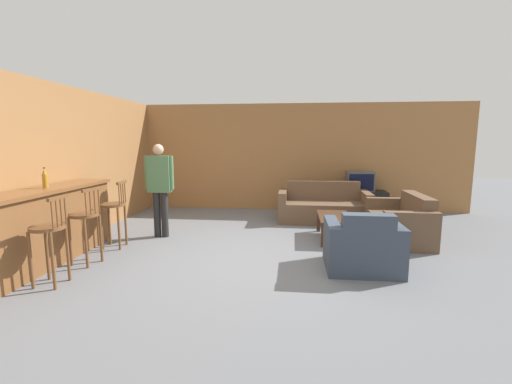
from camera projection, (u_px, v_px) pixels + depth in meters
name	position (u px, v px, depth m)	size (l,w,h in m)	color
ground_plane	(257.00, 257.00, 5.05)	(24.00, 24.00, 0.00)	slate
wall_back	(273.00, 157.00, 8.46)	(9.40, 0.08, 2.60)	#9E6B3D
wall_left	(97.00, 162.00, 6.51)	(0.08, 8.67, 2.60)	#9E6B3D
bar_counter	(49.00, 225.00, 4.79)	(0.55, 2.37, 1.06)	brown
bar_chair_near	(49.00, 236.00, 4.01)	(0.39, 0.39, 1.07)	brown
bar_chair_mid	(85.00, 222.00, 4.70)	(0.46, 0.46, 1.07)	brown
bar_chair_far	(114.00, 211.00, 5.45)	(0.42, 0.42, 1.07)	brown
couch_far	(323.00, 207.00, 7.31)	(1.90, 0.89, 0.83)	brown
armchair_near	(363.00, 248.00, 4.54)	(0.95, 0.85, 0.81)	#384251
loveseat_right	(401.00, 223.00, 5.90)	(0.82, 1.48, 0.80)	brown
coffee_table	(334.00, 219.00, 5.95)	(0.55, 1.06, 0.41)	#472D1E
tv_unit	(359.00, 203.00, 7.98)	(1.23, 0.52, 0.55)	black
tv	(360.00, 181.00, 7.91)	(0.62, 0.43, 0.45)	#4C4C4C
bottle	(45.00, 179.00, 4.70)	(0.07, 0.07, 0.29)	#B27A23
person_by_window	(160.00, 185.00, 6.01)	(0.51, 0.18, 1.65)	black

